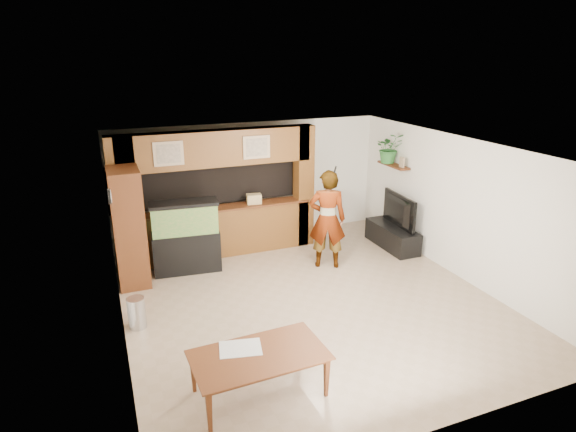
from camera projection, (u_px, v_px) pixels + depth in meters
name	position (u px, v px, depth m)	size (l,w,h in m)	color
floor	(309.00, 300.00, 8.22)	(6.50, 6.50, 0.00)	#9F876E
ceiling	(311.00, 149.00, 7.37)	(6.50, 6.50, 0.00)	white
wall_back	(250.00, 181.00, 10.65)	(6.00, 6.00, 0.00)	white
wall_left	(115.00, 257.00, 6.74)	(6.50, 6.50, 0.00)	white
wall_right	(459.00, 208.00, 8.85)	(6.50, 6.50, 0.00)	white
partition	(214.00, 192.00, 9.77)	(4.20, 0.99, 2.60)	brown
wall_clock	(110.00, 196.00, 7.44)	(0.05, 0.25, 0.25)	black
wall_shelf	(393.00, 165.00, 10.38)	(0.25, 0.90, 0.04)	#5D2F16
pantry_cabinet	(129.00, 227.00, 8.55)	(0.53, 0.87, 2.13)	#5D2F16
trash_can	(137.00, 313.00, 7.33)	(0.27, 0.27, 0.50)	#B2B2B7
aquarium	(186.00, 238.00, 9.11)	(1.26, 0.47, 1.39)	black
tv_stand	(392.00, 236.00, 10.40)	(0.52, 1.41, 0.47)	black
television	(394.00, 211.00, 10.21)	(1.21, 0.16, 0.69)	black
photo_frame	(402.00, 162.00, 10.08)	(0.03, 0.16, 0.22)	tan
potted_plant	(389.00, 148.00, 10.39)	(0.59, 0.51, 0.66)	#2C6F2F
person	(327.00, 219.00, 9.23)	(0.71, 0.47, 1.95)	#8E764E
microphone	(335.00, 170.00, 8.78)	(0.03, 0.03, 0.14)	black
dining_table	(260.00, 376.00, 5.85)	(1.62, 0.91, 0.57)	#5D2F16
newspaper_a	(240.00, 348.00, 5.90)	(0.51, 0.37, 0.01)	silver
counter_box	(254.00, 199.00, 9.94)	(0.30, 0.20, 0.20)	tan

